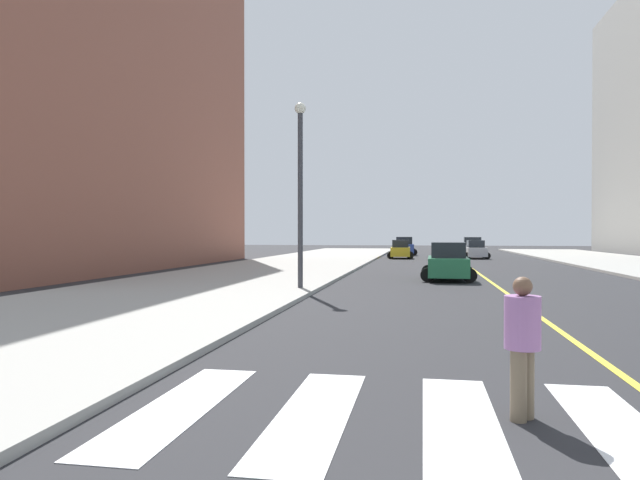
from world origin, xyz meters
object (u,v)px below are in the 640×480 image
Objects in this scene: car_blue_nearest at (404,247)px; car_yellow_second at (401,250)px; car_white_fifth at (472,247)px; street_lamp at (300,178)px; pedestrian_crossing at (522,341)px; car_green_fourth at (448,263)px; car_silver_third at (476,250)px.

car_blue_nearest reaches higher than car_yellow_second.
car_white_fifth is 39.15m from street_lamp.
car_yellow_second is 2.19× the size of pedestrian_crossing.
car_green_fourth is at bearing 85.59° from car_white_fifth.
car_green_fourth is at bearing -142.61° from pedestrian_crossing.
car_blue_nearest is 8.36m from car_yellow_second.
car_yellow_second is 9.62m from car_white_fifth.
car_blue_nearest reaches higher than car_white_fifth.
car_white_fifth is at bearing -146.65° from pedestrian_crossing.
pedestrian_crossing is at bearing -87.17° from car_yellow_second.
pedestrian_crossing is at bearing -89.44° from car_blue_nearest.
car_green_fourth reaches higher than car_yellow_second.
car_white_fifth is at bearing -16.70° from car_blue_nearest.
car_silver_third is 47.11m from pedestrian_crossing.
car_green_fourth is (3.22, -24.59, 0.07)m from car_yellow_second.
car_yellow_second is at bearing 98.42° from car_green_fourth.
car_white_fifth reaches higher than car_yellow_second.
car_green_fourth is at bearing -83.71° from car_yellow_second.
street_lamp reaches higher than car_green_fourth.
car_blue_nearest reaches higher than pedestrian_crossing.
car_white_fifth is (6.95, 6.65, 0.11)m from car_yellow_second.
car_blue_nearest is at bearing -139.26° from pedestrian_crossing.
car_yellow_second is at bearing 7.14° from car_silver_third.
street_lamp is (-2.79, -39.48, 3.55)m from car_blue_nearest.
street_lamp is (-5.96, 14.84, 3.49)m from pedestrian_crossing.
car_silver_third is at bearing 90.65° from car_white_fifth.
car_yellow_second is at bearing 46.11° from car_white_fifth.
car_blue_nearest is 1.05× the size of car_green_fourth.
car_blue_nearest is 7.11m from car_white_fifth.
pedestrian_crossing is at bearing -68.13° from street_lamp.
street_lamp reaches higher than car_blue_nearest.
pedestrian_crossing is (-0.00, -21.37, 0.10)m from car_green_fourth.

